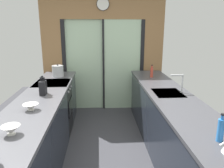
{
  "coord_description": "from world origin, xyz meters",
  "views": [
    {
      "loc": [
        -0.1,
        -2.4,
        1.84
      ],
      "look_at": [
        0.09,
        0.73,
        1.02
      ],
      "focal_mm": 34.77,
      "sensor_mm": 36.0,
      "label": 1
    }
  ],
  "objects_px": {
    "mixing_bowl_mid": "(11,130)",
    "soap_bottle_near": "(221,130)",
    "knife_block": "(43,88)",
    "mixing_bowl_far": "(31,107)",
    "oven_range": "(54,108)",
    "soap_bottle_far": "(152,72)",
    "stock_pot": "(58,71)"
  },
  "relations": [
    {
      "from": "mixing_bowl_mid",
      "to": "soap_bottle_near",
      "type": "bearing_deg",
      "value": -7.25
    },
    {
      "from": "mixing_bowl_mid",
      "to": "knife_block",
      "type": "xyz_separation_m",
      "value": [
        0.0,
        1.17,
        0.06
      ]
    },
    {
      "from": "mixing_bowl_mid",
      "to": "mixing_bowl_far",
      "type": "bearing_deg",
      "value": 90.0
    },
    {
      "from": "oven_range",
      "to": "mixing_bowl_far",
      "type": "height_order",
      "value": "mixing_bowl_far"
    },
    {
      "from": "soap_bottle_far",
      "to": "soap_bottle_near",
      "type": "bearing_deg",
      "value": -90.0
    },
    {
      "from": "oven_range",
      "to": "soap_bottle_near",
      "type": "height_order",
      "value": "soap_bottle_near"
    },
    {
      "from": "mixing_bowl_mid",
      "to": "knife_block",
      "type": "distance_m",
      "value": 1.18
    },
    {
      "from": "knife_block",
      "to": "stock_pot",
      "type": "relative_size",
      "value": 1.15
    },
    {
      "from": "mixing_bowl_far",
      "to": "stock_pot",
      "type": "xyz_separation_m",
      "value": [
        -0.0,
        1.75,
        0.07
      ]
    },
    {
      "from": "mixing_bowl_mid",
      "to": "mixing_bowl_far",
      "type": "height_order",
      "value": "mixing_bowl_mid"
    },
    {
      "from": "knife_block",
      "to": "stock_pot",
      "type": "xyz_separation_m",
      "value": [
        -0.0,
        1.16,
        0.0
      ]
    },
    {
      "from": "mixing_bowl_mid",
      "to": "soap_bottle_far",
      "type": "bearing_deg",
      "value": 50.45
    },
    {
      "from": "oven_range",
      "to": "stock_pot",
      "type": "xyz_separation_m",
      "value": [
        0.02,
        0.48,
        0.57
      ]
    },
    {
      "from": "oven_range",
      "to": "stock_pot",
      "type": "distance_m",
      "value": 0.75
    },
    {
      "from": "mixing_bowl_mid",
      "to": "knife_block",
      "type": "relative_size",
      "value": 0.61
    },
    {
      "from": "knife_block",
      "to": "mixing_bowl_far",
      "type": "bearing_deg",
      "value": -90.0
    },
    {
      "from": "oven_range",
      "to": "mixing_bowl_mid",
      "type": "xyz_separation_m",
      "value": [
        0.02,
        -1.85,
        0.51
      ]
    },
    {
      "from": "mixing_bowl_far",
      "to": "knife_block",
      "type": "bearing_deg",
      "value": 90.0
    },
    {
      "from": "soap_bottle_near",
      "to": "soap_bottle_far",
      "type": "bearing_deg",
      "value": 90.0
    },
    {
      "from": "mixing_bowl_mid",
      "to": "stock_pot",
      "type": "xyz_separation_m",
      "value": [
        -0.0,
        2.33,
        0.06
      ]
    },
    {
      "from": "mixing_bowl_far",
      "to": "soap_bottle_far",
      "type": "bearing_deg",
      "value": 41.42
    },
    {
      "from": "knife_block",
      "to": "soap_bottle_near",
      "type": "height_order",
      "value": "knife_block"
    },
    {
      "from": "oven_range",
      "to": "soap_bottle_near",
      "type": "bearing_deg",
      "value": -49.11
    },
    {
      "from": "stock_pot",
      "to": "soap_bottle_far",
      "type": "relative_size",
      "value": 1.0
    },
    {
      "from": "stock_pot",
      "to": "oven_range",
      "type": "bearing_deg",
      "value": -92.19
    },
    {
      "from": "knife_block",
      "to": "oven_range",
      "type": "bearing_deg",
      "value": 91.56
    },
    {
      "from": "mixing_bowl_far",
      "to": "soap_bottle_near",
      "type": "distance_m",
      "value": 1.96
    },
    {
      "from": "knife_block",
      "to": "mixing_bowl_mid",
      "type": "bearing_deg",
      "value": -90.0
    },
    {
      "from": "stock_pot",
      "to": "soap_bottle_near",
      "type": "height_order",
      "value": "soap_bottle_near"
    },
    {
      "from": "oven_range",
      "to": "soap_bottle_far",
      "type": "height_order",
      "value": "soap_bottle_far"
    },
    {
      "from": "mixing_bowl_far",
      "to": "soap_bottle_far",
      "type": "distance_m",
      "value": 2.37
    },
    {
      "from": "oven_range",
      "to": "mixing_bowl_mid",
      "type": "distance_m",
      "value": 1.92
    }
  ]
}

